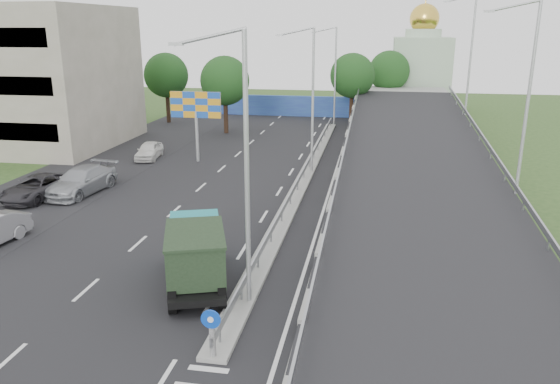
% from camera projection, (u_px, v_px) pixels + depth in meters
% --- Properties ---
extents(road_surface, '(26.00, 90.00, 0.04)m').
position_uv_depth(road_surface, '(249.00, 195.00, 34.75)').
color(road_surface, black).
rests_on(road_surface, ground).
extents(parking_strip, '(8.00, 90.00, 0.05)m').
position_uv_depth(parking_strip, '(62.00, 185.00, 36.92)').
color(parking_strip, black).
rests_on(parking_strip, ground).
extents(median, '(1.00, 44.00, 0.20)m').
position_uv_depth(median, '(304.00, 179.00, 37.99)').
color(median, gray).
rests_on(median, ground).
extents(overpass_ramp, '(10.00, 50.00, 3.50)m').
position_uv_depth(overpass_ramp, '(416.00, 160.00, 36.26)').
color(overpass_ramp, gray).
rests_on(overpass_ramp, ground).
extents(median_guardrail, '(0.09, 44.00, 0.71)m').
position_uv_depth(median_guardrail, '(304.00, 170.00, 37.80)').
color(median_guardrail, gray).
rests_on(median_guardrail, median).
extents(sign_bollard, '(0.64, 0.23, 1.67)m').
position_uv_depth(sign_bollard, '(212.00, 333.00, 17.16)').
color(sign_bollard, black).
rests_on(sign_bollard, median).
extents(lamp_post_near, '(2.74, 0.18, 10.08)m').
position_uv_depth(lamp_post_near, '(241.00, 158.00, 19.36)').
color(lamp_post_near, '#B2B5B7').
rests_on(lamp_post_near, median).
extents(lamp_post_mid, '(2.74, 0.18, 10.08)m').
position_uv_depth(lamp_post_mid, '(310.00, 93.00, 38.20)').
color(lamp_post_mid, '#B2B5B7').
rests_on(lamp_post_mid, median).
extents(lamp_post_far, '(2.74, 0.18, 10.08)m').
position_uv_depth(lamp_post_far, '(334.00, 71.00, 57.04)').
color(lamp_post_far, '#B2B5B7').
rests_on(lamp_post_far, median).
extents(blue_wall, '(30.00, 0.50, 2.40)m').
position_uv_depth(blue_wall, '(302.00, 106.00, 64.72)').
color(blue_wall, '#2B3B9F').
rests_on(blue_wall, ground).
extents(church, '(7.00, 7.00, 13.80)m').
position_uv_depth(church, '(421.00, 68.00, 68.72)').
color(church, '#B2CCAD').
rests_on(church, ground).
extents(billboard, '(4.00, 0.24, 5.50)m').
position_uv_depth(billboard, '(196.00, 109.00, 42.07)').
color(billboard, '#B2B5B7').
rests_on(billboard, ground).
extents(tree_left_mid, '(4.80, 4.80, 7.60)m').
position_uv_depth(tree_left_mid, '(225.00, 81.00, 53.26)').
color(tree_left_mid, black).
rests_on(tree_left_mid, ground).
extents(tree_median_far, '(4.80, 4.80, 7.60)m').
position_uv_depth(tree_median_far, '(352.00, 76.00, 58.79)').
color(tree_median_far, black).
rests_on(tree_median_far, ground).
extents(tree_left_far, '(4.80, 4.80, 7.60)m').
position_uv_depth(tree_left_far, '(166.00, 75.00, 59.30)').
color(tree_left_far, black).
rests_on(tree_left_far, ground).
extents(tree_ramp_far, '(4.80, 4.80, 7.60)m').
position_uv_depth(tree_ramp_far, '(389.00, 71.00, 64.72)').
color(tree_ramp_far, black).
rests_on(tree_ramp_far, ground).
extents(dump_truck, '(3.91, 6.21, 2.58)m').
position_uv_depth(dump_truck, '(196.00, 252.00, 22.32)').
color(dump_truck, black).
rests_on(dump_truck, ground).
extents(parked_car_c, '(2.73, 5.28, 1.42)m').
position_uv_depth(parked_car_c, '(37.00, 187.00, 33.83)').
color(parked_car_c, '#2C2A2E').
rests_on(parked_car_c, ground).
extents(parked_car_d, '(2.98, 5.92, 1.65)m').
position_uv_depth(parked_car_d, '(81.00, 181.00, 34.85)').
color(parked_car_d, '#989BA0').
rests_on(parked_car_d, ground).
extents(parked_car_e, '(2.13, 4.18, 1.36)m').
position_uv_depth(parked_car_e, '(149.00, 151.00, 44.01)').
color(parked_car_e, white).
rests_on(parked_car_e, ground).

